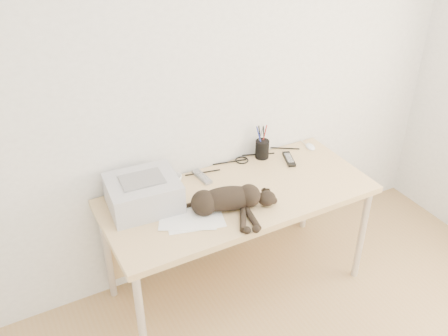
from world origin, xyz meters
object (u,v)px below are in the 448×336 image
cat (225,201)px  pen_cup (262,149)px  mug (174,182)px  printer (143,193)px  mouse (310,145)px  desk (231,204)px

cat → pen_cup: pen_cup is taller
mug → pen_cup: 0.65m
printer → pen_cup: (0.87, 0.14, -0.03)m
pen_cup → mouse: size_ratio=2.36×
printer → cat: size_ratio=0.66×
desk → mouse: (0.70, 0.16, 0.15)m
cat → mouse: size_ratio=6.45×
desk → mouse: bearing=12.7°
printer → cat: (0.38, -0.25, -0.02)m
printer → desk: bearing=-6.3°
desk → cat: 0.31m
printer → mug: (0.22, 0.08, -0.04)m
mug → mouse: mug is taller
cat → mouse: (0.85, 0.35, -0.05)m
cat → mug: size_ratio=6.52×
desk → mouse: mouse is taller
desk → mug: size_ratio=16.68×
pen_cup → mug: bearing=-174.6°
desk → pen_cup: 0.44m
mug → printer: bearing=-159.3°
mug → mouse: size_ratio=0.99×
mouse → pen_cup: bearing=-175.6°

